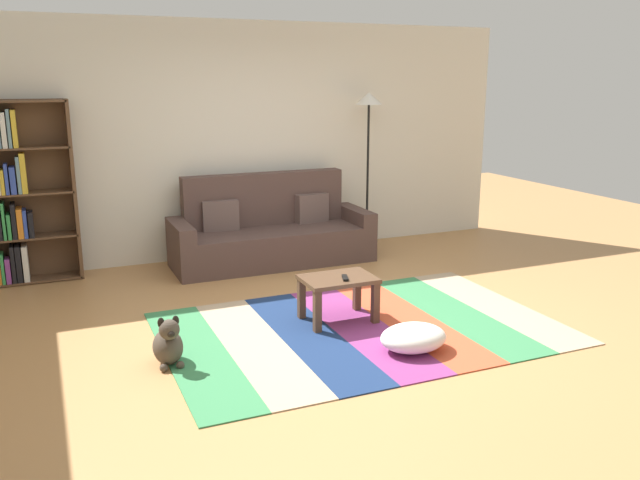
# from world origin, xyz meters

# --- Properties ---
(ground_plane) EXTENTS (14.00, 14.00, 0.00)m
(ground_plane) POSITION_xyz_m (0.00, 0.00, 0.00)
(ground_plane) COLOR #B27F4C
(back_wall) EXTENTS (6.80, 0.10, 2.70)m
(back_wall) POSITION_xyz_m (0.00, 2.55, 1.35)
(back_wall) COLOR silver
(back_wall) RESTS_ON ground_plane
(rug) EXTENTS (3.28, 2.15, 0.01)m
(rug) POSITION_xyz_m (0.17, -0.25, 0.01)
(rug) COLOR #387F4C
(rug) RESTS_ON ground_plane
(couch) EXTENTS (2.26, 0.80, 1.00)m
(couch) POSITION_xyz_m (0.15, 2.02, 0.34)
(couch) COLOR #4C3833
(couch) RESTS_ON ground_plane
(bookshelf) EXTENTS (0.90, 0.28, 1.86)m
(bookshelf) POSITION_xyz_m (-2.44, 2.30, 0.91)
(bookshelf) COLOR brown
(bookshelf) RESTS_ON ground_plane
(coffee_table) EXTENTS (0.62, 0.44, 0.39)m
(coffee_table) POSITION_xyz_m (0.07, -0.01, 0.32)
(coffee_table) COLOR #513826
(coffee_table) RESTS_ON rug
(pouf) EXTENTS (0.54, 0.42, 0.20)m
(pouf) POSITION_xyz_m (0.33, -0.83, 0.11)
(pouf) COLOR white
(pouf) RESTS_ON rug
(dog) EXTENTS (0.22, 0.35, 0.40)m
(dog) POSITION_xyz_m (-1.45, -0.32, 0.16)
(dog) COLOR #473D33
(dog) RESTS_ON ground_plane
(standing_lamp) EXTENTS (0.32, 0.32, 1.90)m
(standing_lamp) POSITION_xyz_m (1.46, 2.17, 1.58)
(standing_lamp) COLOR black
(standing_lamp) RESTS_ON ground_plane
(tv_remote) EXTENTS (0.09, 0.16, 0.02)m
(tv_remote) POSITION_xyz_m (0.10, -0.08, 0.41)
(tv_remote) COLOR black
(tv_remote) RESTS_ON coffee_table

